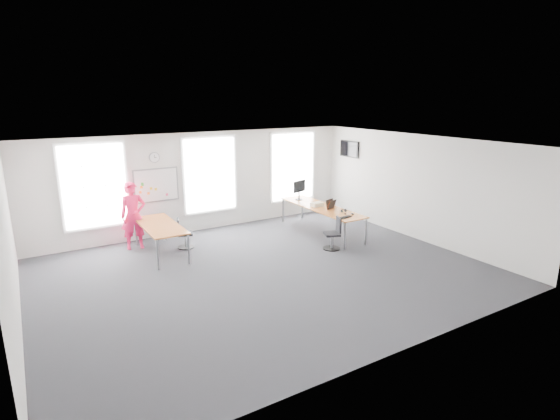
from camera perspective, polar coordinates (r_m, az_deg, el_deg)
floor at (r=10.41m, az=-1.89°, el=-8.14°), size 10.00×10.00×0.00m
ceiling at (r=9.65m, az=-2.04°, el=8.51°), size 10.00×10.00×0.00m
wall_back at (r=13.47m, az=-10.34°, el=3.61°), size 10.00×0.00×10.00m
wall_front at (r=6.89m, az=14.70°, el=-7.47°), size 10.00×0.00×10.00m
wall_left at (r=8.76m, az=-31.92°, el=-4.48°), size 0.00×10.00×10.00m
wall_right at (r=13.05m, az=17.58°, el=2.80°), size 0.00×10.00×10.00m
window_left at (r=12.67m, az=-23.09°, el=2.89°), size 1.60×0.06×2.20m
window_mid at (r=13.51m, az=-9.15°, el=4.56°), size 1.60×0.06×2.20m
window_right at (r=14.88m, az=1.64°, el=5.67°), size 1.60×0.06×2.20m
desk_right at (r=13.20m, az=5.43°, el=0.21°), size 0.88×3.28×0.80m
desk_left at (r=11.73m, az=-15.41°, el=-2.17°), size 0.89×2.21×0.81m
chair_right at (r=11.90m, az=7.03°, el=-3.28°), size 0.52×0.52×0.88m
chair_left at (r=12.17m, az=-12.52°, el=-3.21°), size 0.47×0.46×0.84m
person at (r=12.36m, az=-18.60°, el=-0.70°), size 0.70×0.49×1.84m
whiteboard at (r=13.02m, az=-15.85°, el=3.13°), size 1.20×0.03×0.90m
wall_clock at (r=12.89m, az=-16.10°, el=6.62°), size 0.30×0.04×0.30m
tv at (r=15.00m, az=9.05°, el=7.89°), size 0.06×0.90×0.55m
keyboard at (r=12.10m, az=8.55°, el=-0.94°), size 0.42×0.23×0.02m
mouse at (r=12.41m, az=9.45°, el=-0.51°), size 0.09×0.13×0.05m
lens_cap at (r=12.46m, az=8.54°, el=-0.51°), size 0.08×0.08×0.01m
headphones at (r=12.64m, az=8.31°, el=-0.08°), size 0.16×0.09×0.09m
laptop_sleeve at (r=12.93m, az=6.66°, el=0.74°), size 0.35×0.28×0.28m
paper_stack at (r=13.22m, az=4.85°, el=0.73°), size 0.34×0.26×0.12m
monitor at (r=13.95m, az=2.55°, el=2.87°), size 0.55×0.23×0.63m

